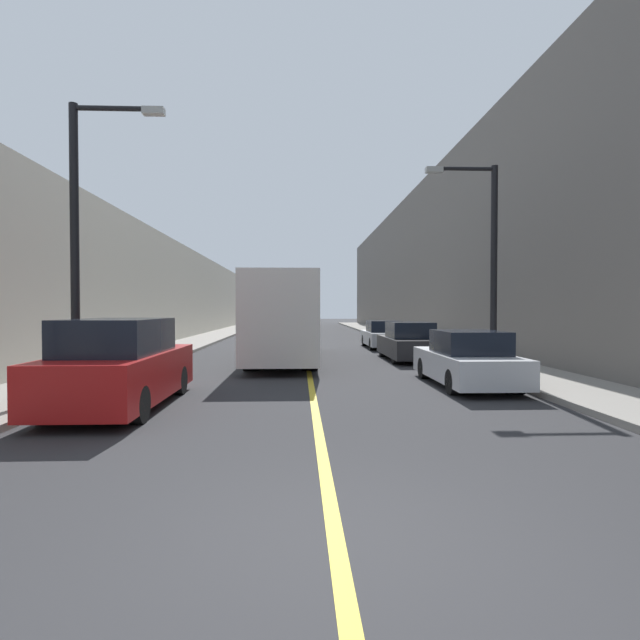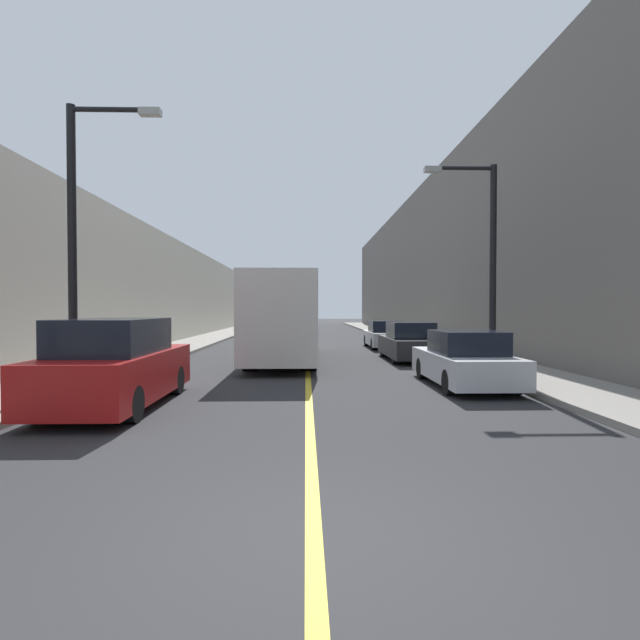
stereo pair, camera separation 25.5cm
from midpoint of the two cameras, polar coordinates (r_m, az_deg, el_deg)
The scene contains 13 objects.
ground_plane at distance 4.69m, azimuth 1.05°, elevation -24.75°, with size 200.00×200.00×0.00m, color #2D2D30.
sidewalk_left at distance 34.85m, azimuth -12.18°, elevation -2.03°, with size 2.64×72.00×0.14m, color gray.
sidewalk_right at distance 34.93m, azimuth 9.53°, elevation -2.01°, with size 2.64×72.00×0.14m, color gray.
building_row_left at distance 35.57m, azimuth -17.48°, elevation 2.95°, with size 4.00×72.00×6.28m, color #B7B2A3.
building_row_right at distance 35.81m, azimuth 14.81°, elevation 6.46°, with size 4.00×72.00×10.64m, color #66605B.
road_center_line at distance 34.27m, azimuth -1.31°, elevation -2.17°, with size 0.16×72.00×0.01m, color gold.
bus at distance 19.91m, azimuth -3.78°, elevation 0.38°, with size 2.48×10.51×3.27m.
parked_suv_left at distance 11.22m, azimuth -21.63°, elevation -4.93°, with size 1.88×4.92×1.86m.
car_right_near at distance 13.84m, azimuth 16.72°, elevation -4.53°, with size 1.82×4.49×1.48m.
car_right_mid at distance 20.27m, azimuth 10.53°, elevation -2.61°, with size 1.84×4.58×1.54m.
car_right_far at distance 26.43m, azimuth 7.72°, elevation -1.78°, with size 1.81×4.54×1.44m.
street_lamp_left at distance 13.08m, azimuth -25.21°, elevation 9.47°, with size 2.19×0.24×6.67m.
street_lamp_right at distance 15.90m, azimuth 18.92°, elevation 7.18°, with size 2.19×0.24×6.21m.
Camera 2 is at (-0.07, -4.21, 2.06)m, focal length 28.00 mm.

